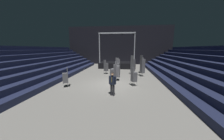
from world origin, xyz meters
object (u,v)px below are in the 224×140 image
at_px(man_with_tie, 112,83).
at_px(chair_stack_mid_centre, 142,65).
at_px(chair_stack_mid_left, 113,74).
at_px(chair_stack_front_left, 142,66).
at_px(chair_stack_mid_right, 118,68).
at_px(chair_stack_rear_left, 133,65).
at_px(stage_riser, 117,64).
at_px(chair_stack_aisle_right, 134,76).
at_px(chair_stack_rear_right, 106,67).
at_px(chair_stack_rear_centre, 65,77).
at_px(chair_stack_front_right, 118,66).
at_px(chair_stack_aisle_left, 118,71).

distance_m(man_with_tie, chair_stack_mid_centre, 8.89).
bearing_deg(chair_stack_mid_left, chair_stack_front_left, -9.20).
relative_size(chair_stack_mid_right, chair_stack_rear_left, 0.86).
bearing_deg(stage_riser, chair_stack_rear_left, -65.61).
relative_size(chair_stack_front_left, chair_stack_rear_left, 1.03).
height_order(chair_stack_mid_right, chair_stack_aisle_right, chair_stack_mid_right).
relative_size(chair_stack_mid_right, chair_stack_rear_right, 1.14).
relative_size(chair_stack_mid_left, chair_stack_mid_centre, 0.92).
xyz_separation_m(chair_stack_rear_centre, chair_stack_aisle_right, (5.91, 1.01, 0.00)).
relative_size(chair_stack_front_right, chair_stack_mid_left, 1.13).
relative_size(chair_stack_mid_centre, chair_stack_rear_right, 1.14).
height_order(chair_stack_rear_left, chair_stack_rear_right, chair_stack_rear_left).
xyz_separation_m(chair_stack_rear_right, chair_stack_aisle_right, (3.30, -4.74, -0.08)).
distance_m(chair_stack_front_left, chair_stack_aisle_right, 4.09).
bearing_deg(chair_stack_front_left, chair_stack_mid_left, -67.24).
distance_m(man_with_tie, chair_stack_aisle_right, 2.97).
xyz_separation_m(chair_stack_front_left, chair_stack_mid_centre, (0.18, 2.00, -0.21)).
bearing_deg(chair_stack_mid_left, stage_riser, 32.53).
distance_m(chair_stack_mid_centre, chair_stack_rear_left, 1.58).
bearing_deg(chair_stack_aisle_left, chair_stack_rear_right, -144.85).
xyz_separation_m(chair_stack_rear_left, chair_stack_rear_centre, (-6.12, -5.93, -0.38)).
relative_size(stage_riser, chair_stack_rear_left, 2.49).
height_order(chair_stack_front_right, chair_stack_rear_centre, chair_stack_front_right).
bearing_deg(stage_riser, chair_stack_front_left, -61.33).
height_order(chair_stack_rear_right, chair_stack_aisle_right, chair_stack_rear_right).
distance_m(chair_stack_front_left, chair_stack_aisle_left, 3.67).
bearing_deg(man_with_tie, chair_stack_aisle_right, -102.66).
distance_m(chair_stack_mid_right, chair_stack_rear_centre, 5.93).
bearing_deg(man_with_tie, chair_stack_rear_right, -55.68).
relative_size(chair_stack_front_left, chair_stack_front_right, 1.15).
bearing_deg(chair_stack_mid_centre, chair_stack_rear_left, 50.60).
distance_m(stage_riser, chair_stack_front_right, 6.03).
relative_size(stage_riser, chair_stack_mid_left, 3.13).
bearing_deg(chair_stack_front_left, stage_riser, -178.66).
distance_m(stage_riser, chair_stack_front_left, 7.25).
height_order(chair_stack_front_right, chair_stack_mid_left, chair_stack_front_right).
bearing_deg(man_with_tie, chair_stack_rear_left, -82.73).
bearing_deg(chair_stack_rear_centre, chair_stack_rear_left, -76.01).
height_order(chair_stack_mid_right, chair_stack_mid_centre, same).
bearing_deg(chair_stack_mid_left, chair_stack_front_right, 28.58).
xyz_separation_m(chair_stack_mid_right, chair_stack_rear_centre, (-4.27, -4.11, -0.21)).
bearing_deg(chair_stack_mid_right, man_with_tie, 100.64).
distance_m(man_with_tie, chair_stack_rear_right, 7.38).
relative_size(chair_stack_rear_centre, chair_stack_aisle_left, 0.83).
relative_size(chair_stack_front_right, chair_stack_rear_left, 0.90).
xyz_separation_m(man_with_tie, chair_stack_rear_right, (-1.63, 7.19, -0.01)).
height_order(chair_stack_mid_left, chair_stack_rear_centre, chair_stack_mid_left).
height_order(chair_stack_front_left, chair_stack_mid_centre, chair_stack_front_left).
bearing_deg(chair_stack_rear_left, chair_stack_mid_centre, 77.62).
bearing_deg(chair_stack_front_left, chair_stack_aisle_right, -45.68).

